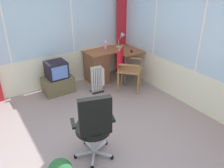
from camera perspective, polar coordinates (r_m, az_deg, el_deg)
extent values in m
cube|color=gray|center=(3.73, -2.95, -15.15)|extent=(5.18, 5.67, 0.06)
cube|color=#ECE9C7|center=(5.40, -15.95, 2.89)|extent=(4.18, 0.06, 0.75)
cube|color=silver|center=(5.06, -17.71, 15.64)|extent=(4.10, 0.06, 1.69)
cube|color=white|center=(4.91, -25.67, 14.05)|extent=(0.04, 0.07, 1.69)
cube|color=white|center=(5.29, -10.23, 16.86)|extent=(0.04, 0.07, 1.69)
cube|color=#ECE9C7|center=(4.73, 19.63, -1.11)|extent=(0.06, 4.67, 0.75)
cube|color=silver|center=(4.34, 22.12, 13.33)|extent=(0.06, 4.58, 1.69)
cube|color=white|center=(4.34, 22.12, 13.33)|extent=(0.07, 0.04, 1.69)
cube|color=white|center=(5.08, 11.22, 16.40)|extent=(0.07, 0.04, 1.69)
cube|color=red|center=(5.87, 2.57, 14.82)|extent=(0.30, 0.07, 2.52)
cube|color=brown|center=(5.54, -0.67, 8.63)|extent=(1.21, 0.60, 0.02)
cube|color=brown|center=(5.34, 4.86, 7.87)|extent=(0.60, 0.34, 0.02)
cube|color=brown|center=(5.49, -3.96, 4.13)|extent=(0.40, 0.56, 0.72)
cylinder|color=#4C4C51|center=(5.24, 3.29, 3.08)|extent=(0.04, 0.04, 0.73)
cylinder|color=#4C4C51|center=(5.62, -6.94, 4.59)|extent=(0.04, 0.04, 0.73)
cylinder|color=#B2B7BC|center=(5.69, 1.63, 9.35)|extent=(0.13, 0.13, 0.02)
cylinder|color=#B2B7BC|center=(5.66, 1.65, 10.24)|extent=(0.02, 0.02, 0.17)
cylinder|color=#B2B7BC|center=(5.62, 2.27, 11.87)|extent=(0.02, 0.10, 0.15)
cone|color=#B2B7BC|center=(5.61, 2.95, 12.18)|extent=(0.14, 0.13, 0.12)
cube|color=black|center=(5.35, 4.91, 8.17)|extent=(0.12, 0.15, 0.02)
cylinder|color=pink|center=(5.54, -1.60, 9.64)|extent=(0.06, 0.06, 0.16)
cone|color=white|center=(5.51, -1.61, 10.72)|extent=(0.06, 0.06, 0.06)
cylinder|color=#9C6E3C|center=(4.93, 6.54, -0.25)|extent=(0.04, 0.04, 0.48)
cylinder|color=#9C6E3C|center=(5.33, 7.12, 1.82)|extent=(0.04, 0.04, 0.48)
cylinder|color=#9C6E3C|center=(4.99, 1.53, 0.25)|extent=(0.04, 0.04, 0.48)
cylinder|color=#9C6E3C|center=(5.38, 2.46, 2.27)|extent=(0.04, 0.04, 0.48)
cube|color=#9C6E3C|center=(5.05, 4.51, 3.73)|extent=(0.68, 0.68, 0.04)
cube|color=#9C6E3C|center=(4.99, 2.10, 6.61)|extent=(0.34, 0.33, 0.46)
cube|color=red|center=(4.98, 2.11, 6.86)|extent=(0.37, 0.36, 0.39)
cube|color=#9C6E3C|center=(4.78, 4.19, 4.72)|extent=(0.33, 0.34, 0.03)
cube|color=#9C6E3C|center=(5.18, 4.96, 6.48)|extent=(0.33, 0.34, 0.03)
cube|color=#B7B7BF|center=(3.51, -6.82, -16.91)|extent=(0.28, 0.12, 0.02)
cylinder|color=black|center=(3.51, -9.15, -17.52)|extent=(0.05, 0.05, 0.05)
cube|color=#B7B7BF|center=(3.42, -4.73, -18.12)|extent=(0.19, 0.25, 0.02)
cylinder|color=black|center=(3.34, -4.98, -20.07)|extent=(0.05, 0.05, 0.05)
cube|color=#B7B7BF|center=(3.48, -2.28, -17.10)|extent=(0.20, 0.25, 0.02)
cylinder|color=black|center=(3.46, -0.01, -17.91)|extent=(0.05, 0.05, 0.05)
cube|color=#B7B7BF|center=(3.60, -2.95, -15.35)|extent=(0.28, 0.13, 0.02)
cylinder|color=black|center=(3.70, -1.49, -14.47)|extent=(0.05, 0.05, 0.05)
cube|color=#B7B7BF|center=(3.62, -5.64, -15.25)|extent=(0.04, 0.28, 0.02)
cylinder|color=black|center=(3.73, -6.71, -14.29)|extent=(0.05, 0.05, 0.05)
cylinder|color=#B7B7BF|center=(3.39, -4.61, -13.99)|extent=(0.05, 0.05, 0.38)
cylinder|color=black|center=(3.24, -4.76, -10.90)|extent=(0.50, 0.50, 0.09)
cube|color=black|center=(2.91, -4.21, -8.14)|extent=(0.43, 0.21, 0.54)
cube|color=black|center=(3.22, -0.09, -8.27)|extent=(0.11, 0.23, 0.04)
cube|color=black|center=(3.14, -9.74, -9.73)|extent=(0.11, 0.23, 0.04)
cube|color=brown|center=(5.18, -13.35, -0.16)|extent=(0.65, 0.45, 0.36)
cube|color=black|center=(5.04, -13.77, 3.52)|extent=(0.43, 0.41, 0.36)
cube|color=#5C80D7|center=(4.86, -12.90, 2.76)|extent=(0.34, 0.01, 0.28)
cube|color=silver|center=(4.96, -5.01, 1.00)|extent=(0.03, 0.10, 0.58)
cube|color=silver|center=(4.98, -4.56, 1.10)|extent=(0.03, 0.10, 0.58)
cube|color=silver|center=(4.99, -4.12, 1.19)|extent=(0.03, 0.10, 0.58)
cube|color=silver|center=(5.00, -3.67, 1.28)|extent=(0.03, 0.10, 0.58)
cube|color=silver|center=(5.02, -3.23, 1.37)|extent=(0.03, 0.10, 0.58)
cube|color=silver|center=(5.03, -2.79, 1.46)|extent=(0.03, 0.10, 0.58)
cube|color=black|center=(5.08, -3.49, -2.17)|extent=(0.27, 0.06, 0.03)
cube|color=black|center=(5.19, -4.09, -1.50)|extent=(0.27, 0.06, 0.03)
cube|color=silver|center=(5.03, -2.38, 1.84)|extent=(0.06, 0.10, 0.40)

